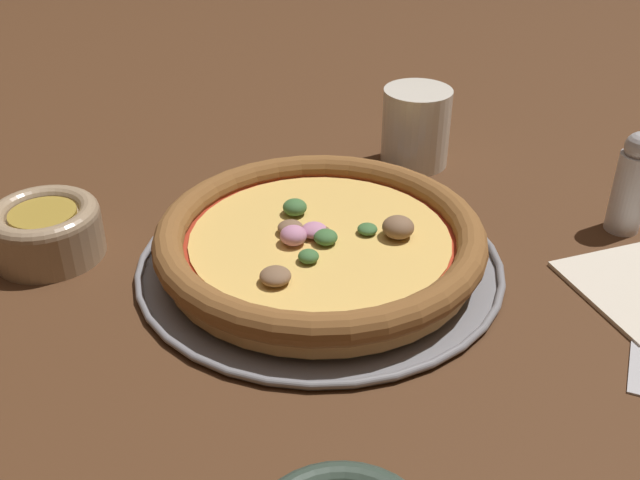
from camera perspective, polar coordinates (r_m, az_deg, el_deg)
ground_plane at (r=0.68m, az=-0.00°, el=-2.06°), size 3.00×3.00×0.00m
pizza_tray at (r=0.68m, az=-0.00°, el=-1.76°), size 0.33×0.33×0.01m
pizza at (r=0.66m, az=0.01°, el=-0.05°), size 0.29×0.29×0.04m
bowl_near at (r=0.73m, az=-20.16°, el=0.79°), size 0.10×0.10×0.05m
drinking_cup at (r=0.85m, az=7.31°, el=8.53°), size 0.08×0.08×0.09m
pepper_shaker at (r=0.77m, az=22.67°, el=4.06°), size 0.03×0.03×0.10m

